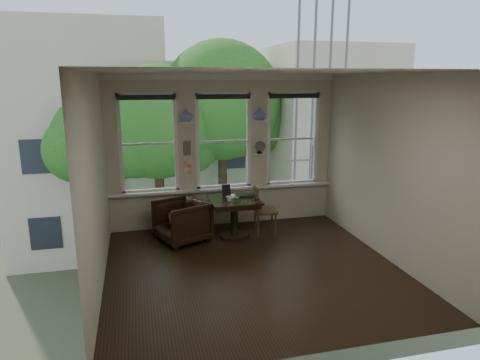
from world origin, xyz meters
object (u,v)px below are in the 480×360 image
object	(u,v)px
side_chair_right	(265,210)
laptop	(245,196)
mug	(229,199)
armchair_left	(182,221)
table	(234,218)

from	to	relation	value
side_chair_right	laptop	bearing A→B (deg)	98.42
side_chair_right	mug	world-z (taller)	side_chair_right
armchair_left	laptop	distance (m)	1.25
table	armchair_left	xyz separation A→B (m)	(-0.97, 0.01, 0.01)
table	side_chair_right	xyz separation A→B (m)	(0.62, 0.06, 0.09)
table	armchair_left	distance (m)	0.97
armchair_left	mug	world-z (taller)	mug
armchair_left	mug	size ratio (longest dim) A/B	8.57
table	mug	world-z (taller)	mug
side_chair_right	table	bearing A→B (deg)	101.36
table	laptop	xyz separation A→B (m)	(0.22, 0.04, 0.39)
laptop	armchair_left	bearing A→B (deg)	-172.66
armchair_left	laptop	size ratio (longest dim) A/B	2.34
laptop	mug	bearing A→B (deg)	-146.16
armchair_left	laptop	bearing A→B (deg)	69.16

